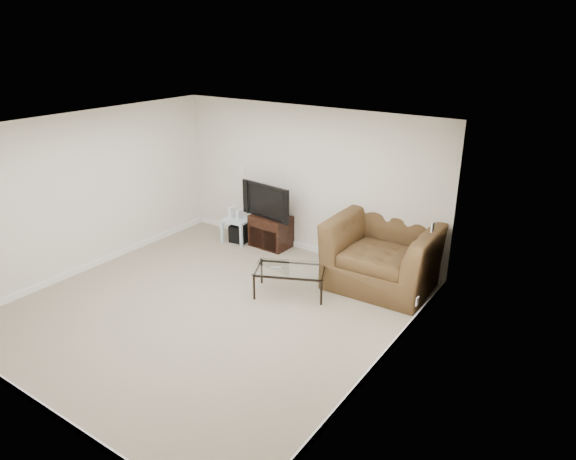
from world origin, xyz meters
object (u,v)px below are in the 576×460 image
Objects in this scene: tv_stand at (271,231)px; recliner at (385,242)px; coffee_table at (290,281)px; side_table at (238,230)px; subwoofer at (240,233)px; television at (270,200)px.

tv_stand is 0.44× the size of recliner.
recliner is 1.52m from coffee_table.
tv_stand is 0.65m from side_table.
recliner is at bearing 46.73° from coffee_table.
recliner is (2.87, -0.10, 0.53)m from subwoofer.
recliner is at bearing 2.13° from television.
tv_stand is at bearing 12.42° from subwoofer.
coffee_table is at bearing -37.20° from television.
coffee_table is (1.91, -1.13, -0.02)m from side_table.
coffee_table is (1.28, -1.25, -0.67)m from television.
side_table reaches higher than subwoofer.
tv_stand is 0.59m from television.
tv_stand is at bearing 172.59° from recliner.
subwoofer is 2.92m from recliner.
recliner is at bearing -1.49° from side_table.
television reaches higher than coffee_table.
recliner reaches higher than coffee_table.
side_table is 0.44× the size of coffee_table.
television is 0.92m from side_table.
television is 1.91m from coffee_table.
subwoofer is at bearing 176.47° from recliner.
tv_stand is 0.63m from subwoofer.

